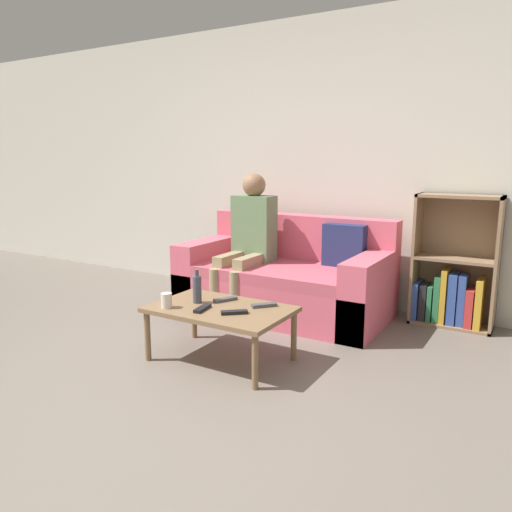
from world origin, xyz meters
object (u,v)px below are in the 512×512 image
(tv_remote_1, at_px, (202,308))
(bookshelf, at_px, (453,278))
(coffee_table, at_px, (220,313))
(tv_remote_0, at_px, (234,312))
(tv_remote_3, at_px, (264,305))
(cup_near, at_px, (166,301))
(bottle, at_px, (197,289))
(person_adult, at_px, (250,233))
(tv_remote_2, at_px, (225,299))
(couch, at_px, (286,281))

(tv_remote_1, bearing_deg, bookshelf, 43.76)
(coffee_table, distance_m, tv_remote_0, 0.18)
(tv_remote_0, relative_size, tv_remote_3, 1.01)
(cup_near, bearing_deg, tv_remote_1, 19.36)
(cup_near, height_order, bottle, bottle)
(cup_near, bearing_deg, bottle, 62.64)
(coffee_table, height_order, cup_near, cup_near)
(coffee_table, relative_size, person_adult, 0.76)
(coffee_table, xyz_separation_m, bottle, (-0.20, 0.01, 0.14))
(tv_remote_2, height_order, tv_remote_3, same)
(coffee_table, bearing_deg, cup_near, -147.32)
(person_adult, bearing_deg, tv_remote_3, -53.72)
(bookshelf, bearing_deg, tv_remote_3, -123.96)
(coffee_table, height_order, bottle, bottle)
(bookshelf, distance_m, tv_remote_2, 1.91)
(person_adult, relative_size, cup_near, 12.15)
(tv_remote_3, bearing_deg, couch, 150.72)
(bookshelf, relative_size, tv_remote_0, 6.65)
(person_adult, bearing_deg, coffee_table, -68.13)
(person_adult, xyz_separation_m, tv_remote_2, (0.38, -0.95, -0.31))
(coffee_table, xyz_separation_m, tv_remote_0, (0.16, -0.07, 0.05))
(couch, xyz_separation_m, bottle, (-0.09, -1.16, 0.19))
(bookshelf, bearing_deg, tv_remote_2, -131.11)
(bookshelf, xyz_separation_m, tv_remote_3, (-0.96, -1.42, -0.01))
(coffee_table, bearing_deg, tv_remote_1, -120.82)
(couch, relative_size, tv_remote_0, 11.06)
(person_adult, xyz_separation_m, bottle, (0.24, -1.08, -0.23))
(couch, relative_size, tv_remote_1, 10.11)
(couch, bearing_deg, tv_remote_2, -86.89)
(tv_remote_1, xyz_separation_m, tv_remote_3, (0.31, 0.27, 0.00))
(person_adult, distance_m, bottle, 1.13)
(couch, relative_size, cup_near, 17.74)
(tv_remote_3, bearing_deg, coffee_table, -105.90)
(couch, xyz_separation_m, bookshelf, (1.31, 0.41, 0.11))
(tv_remote_3, bearing_deg, tv_remote_1, -97.95)
(bookshelf, height_order, tv_remote_3, bookshelf)
(couch, distance_m, tv_remote_0, 1.27)
(bookshelf, bearing_deg, tv_remote_0, -122.24)
(cup_near, height_order, tv_remote_3, cup_near)
(tv_remote_2, bearing_deg, tv_remote_3, 29.56)
(couch, xyz_separation_m, person_adult, (-0.33, -0.08, 0.41))
(bookshelf, distance_m, tv_remote_1, 2.11)
(cup_near, bearing_deg, tv_remote_3, 32.74)
(bookshelf, height_order, coffee_table, bookshelf)
(coffee_table, relative_size, tv_remote_1, 5.27)
(couch, distance_m, cup_near, 1.38)
(coffee_table, relative_size, cup_near, 9.24)
(tv_remote_1, bearing_deg, tv_remote_0, -0.21)
(tv_remote_1, bearing_deg, bottle, 128.87)
(tv_remote_0, distance_m, tv_remote_1, 0.23)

